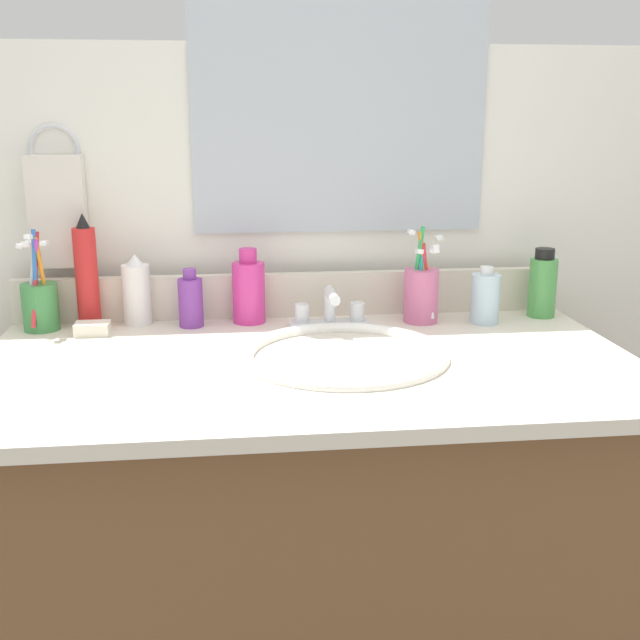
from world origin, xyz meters
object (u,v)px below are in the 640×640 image
(bottle_lotion_white, at_px, (137,292))
(bottle_gel_clear, at_px, (485,298))
(bottle_cream_purple, at_px, (191,301))
(hand_towel, at_px, (58,212))
(faucet, at_px, (330,314))
(bottle_soap_pink, at_px, (249,290))
(bottle_spray_red, at_px, (87,274))
(cup_pink, at_px, (421,293))
(bottle_toner_green, at_px, (543,285))
(soap_bar, at_px, (92,329))
(cup_green, at_px, (40,303))

(bottle_lotion_white, bearing_deg, bottle_gel_clear, -5.94)
(bottle_cream_purple, distance_m, bottle_gel_clear, 0.59)
(hand_towel, height_order, faucet, hand_towel)
(faucet, distance_m, bottle_soap_pink, 0.17)
(bottle_lotion_white, bearing_deg, bottle_cream_purple, -15.75)
(bottle_spray_red, xyz_separation_m, bottle_lotion_white, (0.09, 0.00, -0.04))
(bottle_gel_clear, xyz_separation_m, cup_pink, (-0.13, 0.02, 0.01))
(bottle_toner_green, relative_size, bottle_spray_red, 0.64)
(soap_bar, bearing_deg, cup_green, 155.55)
(hand_towel, xyz_separation_m, bottle_toner_green, (0.97, -0.09, -0.15))
(bottle_cream_purple, relative_size, cup_green, 0.59)
(bottle_gel_clear, relative_size, bottle_spray_red, 0.51)
(bottle_cream_purple, xyz_separation_m, cup_pink, (0.46, -0.02, 0.01))
(hand_towel, xyz_separation_m, bottle_soap_pink, (0.37, -0.06, -0.15))
(cup_green, bearing_deg, bottle_spray_red, 14.33)
(bottle_soap_pink, height_order, bottle_lotion_white, bottle_soap_pink)
(bottle_gel_clear, xyz_separation_m, bottle_soap_pink, (-0.47, 0.06, 0.01))
(bottle_toner_green, bearing_deg, cup_pink, -176.46)
(bottle_lotion_white, bearing_deg, soap_bar, -137.74)
(bottle_toner_green, bearing_deg, bottle_cream_purple, 179.72)
(bottle_gel_clear, distance_m, soap_bar, 0.77)
(bottle_spray_red, relative_size, soap_bar, 3.49)
(hand_towel, distance_m, cup_green, 0.19)
(bottle_gel_clear, xyz_separation_m, cup_green, (-0.87, 0.05, 0.00))
(faucet, bearing_deg, bottle_spray_red, 171.17)
(cup_green, bearing_deg, bottle_cream_purple, -1.31)
(bottle_cream_purple, bearing_deg, bottle_spray_red, 171.74)
(faucet, bearing_deg, hand_towel, 166.52)
(bottle_toner_green, distance_m, bottle_gel_clear, 0.14)
(bottle_soap_pink, distance_m, cup_pink, 0.35)
(bottle_spray_red, bearing_deg, faucet, -8.83)
(hand_towel, distance_m, bottle_soap_pink, 0.41)
(soap_bar, bearing_deg, bottle_spray_red, 102.68)
(bottle_cream_purple, distance_m, cup_pink, 0.46)
(cup_green, bearing_deg, bottle_soap_pink, 1.73)
(bottle_spray_red, bearing_deg, hand_towel, 136.41)
(bottle_toner_green, relative_size, cup_pink, 0.73)
(hand_towel, height_order, cup_green, hand_towel)
(hand_towel, relative_size, bottle_gel_clear, 1.91)
(bottle_cream_purple, relative_size, bottle_toner_green, 0.81)
(faucet, height_order, bottle_lotion_white, bottle_lotion_white)
(bottle_soap_pink, bearing_deg, faucet, -21.94)
(cup_green, bearing_deg, bottle_toner_green, -0.58)
(bottle_gel_clear, relative_size, bottle_soap_pink, 0.77)
(hand_towel, height_order, bottle_soap_pink, hand_towel)
(bottle_lotion_white, height_order, soap_bar, bottle_lotion_white)
(hand_towel, relative_size, faucet, 1.38)
(faucet, relative_size, cup_green, 0.81)
(faucet, height_order, bottle_toner_green, bottle_toner_green)
(hand_towel, relative_size, bottle_toner_green, 1.55)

